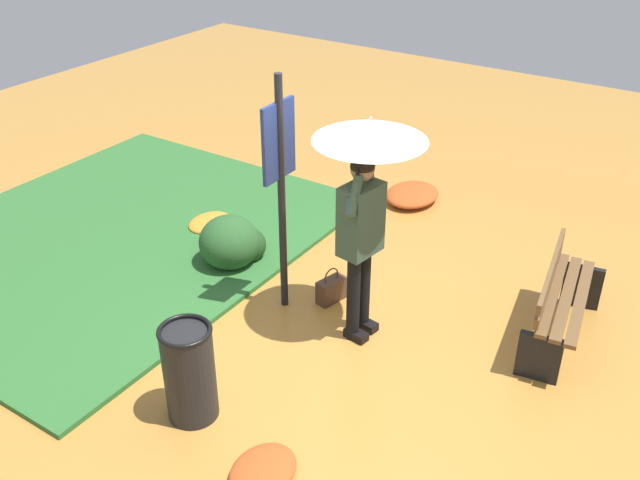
{
  "coord_description": "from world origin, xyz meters",
  "views": [
    {
      "loc": [
        -4.32,
        -2.55,
        4.02
      ],
      "look_at": [
        0.28,
        0.47,
        0.85
      ],
      "focal_mm": 39.97,
      "sensor_mm": 36.0,
      "label": 1
    }
  ],
  "objects_px": {
    "person_with_umbrella": "(366,176)",
    "handbag": "(331,289)",
    "park_bench": "(561,301)",
    "info_sign_post": "(280,168)",
    "trash_bin": "(189,372)"
  },
  "relations": [
    {
      "from": "info_sign_post",
      "to": "park_bench",
      "type": "distance_m",
      "value": 2.75
    },
    {
      "from": "person_with_umbrella",
      "to": "info_sign_post",
      "type": "xyz_separation_m",
      "value": [
        -0.08,
        0.82,
        -0.11
      ]
    },
    {
      "from": "person_with_umbrella",
      "to": "park_bench",
      "type": "distance_m",
      "value": 2.11
    },
    {
      "from": "handbag",
      "to": "park_bench",
      "type": "bearing_deg",
      "value": -73.02
    },
    {
      "from": "trash_bin",
      "to": "person_with_umbrella",
      "type": "bearing_deg",
      "value": -17.36
    },
    {
      "from": "info_sign_post",
      "to": "park_bench",
      "type": "relative_size",
      "value": 1.64
    },
    {
      "from": "park_bench",
      "to": "info_sign_post",
      "type": "bearing_deg",
      "value": 111.11
    },
    {
      "from": "handbag",
      "to": "park_bench",
      "type": "distance_m",
      "value": 2.13
    },
    {
      "from": "person_with_umbrella",
      "to": "handbag",
      "type": "distance_m",
      "value": 1.51
    },
    {
      "from": "handbag",
      "to": "trash_bin",
      "type": "xyz_separation_m",
      "value": [
        -1.92,
        0.07,
        0.29
      ]
    },
    {
      "from": "person_with_umbrella",
      "to": "park_bench",
      "type": "xyz_separation_m",
      "value": [
        0.83,
        -1.56,
        -1.15
      ]
    },
    {
      "from": "handbag",
      "to": "park_bench",
      "type": "height_order",
      "value": "park_bench"
    },
    {
      "from": "person_with_umbrella",
      "to": "trash_bin",
      "type": "xyz_separation_m",
      "value": [
        -1.71,
        0.53,
        -1.13
      ]
    },
    {
      "from": "person_with_umbrella",
      "to": "park_bench",
      "type": "height_order",
      "value": "person_with_umbrella"
    },
    {
      "from": "handbag",
      "to": "info_sign_post",
      "type": "bearing_deg",
      "value": 130.15
    }
  ]
}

